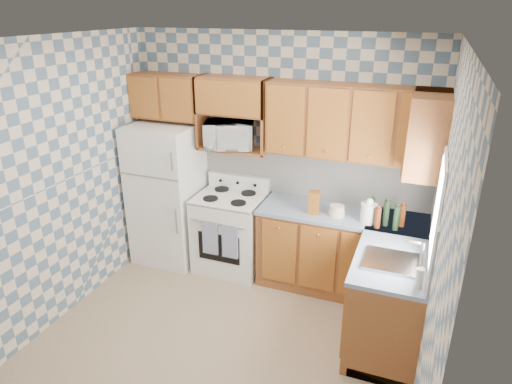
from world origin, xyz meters
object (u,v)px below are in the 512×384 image
stove_body (231,233)px  microwave (229,135)px  refrigerator (168,194)px  electric_kettle (369,213)px

stove_body → microwave: size_ratio=1.69×
refrigerator → microwave: size_ratio=3.15×
refrigerator → microwave: (0.75, 0.16, 0.76)m
electric_kettle → microwave: bearing=171.0°
stove_body → microwave: bearing=111.4°
stove_body → microwave: microwave is taller
stove_body → electric_kettle: bearing=-4.4°
microwave → electric_kettle: size_ratio=2.63×
stove_body → microwave: (-0.05, 0.14, 1.15)m
stove_body → electric_kettle: 1.67m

